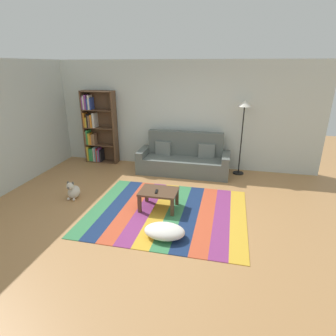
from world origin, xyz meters
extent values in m
plane|color=#B27F4C|center=(0.00, 0.00, 0.00)|extent=(14.00, 14.00, 0.00)
cube|color=silver|center=(0.00, 2.55, 1.35)|extent=(6.80, 0.10, 2.70)
cube|color=silver|center=(-3.40, 0.75, 1.35)|extent=(0.10, 5.50, 2.70)
cube|color=#387F4C|center=(-1.12, -0.08, 0.01)|extent=(0.29, 2.39, 0.01)
cube|color=navy|center=(-0.83, -0.08, 0.01)|extent=(0.29, 2.39, 0.01)
cube|color=#C64C2D|center=(-0.55, -0.08, 0.01)|extent=(0.29, 2.39, 0.01)
cube|color=#843370|center=(-0.26, -0.08, 0.01)|extent=(0.29, 2.39, 0.01)
cube|color=gold|center=(0.03, -0.08, 0.01)|extent=(0.29, 2.39, 0.01)
cube|color=#387F4C|center=(0.32, -0.08, 0.01)|extent=(0.29, 2.39, 0.01)
cube|color=navy|center=(0.60, -0.08, 0.01)|extent=(0.29, 2.39, 0.01)
cube|color=#C64C2D|center=(0.89, -0.08, 0.01)|extent=(0.29, 2.39, 0.01)
cube|color=#843370|center=(1.18, -0.08, 0.01)|extent=(0.29, 2.39, 0.01)
cube|color=gold|center=(1.46, -0.08, 0.01)|extent=(0.29, 2.39, 0.01)
cube|color=#59605B|center=(0.11, 1.95, 0.20)|extent=(1.90, 0.80, 0.40)
cube|color=#59605B|center=(0.11, 2.25, 0.70)|extent=(1.90, 0.20, 0.60)
cube|color=#59605B|center=(-0.93, 1.95, 0.28)|extent=(0.18, 0.80, 0.56)
cube|color=#59605B|center=(1.15, 1.95, 0.28)|extent=(0.18, 0.80, 0.56)
cube|color=slate|center=(-0.44, 2.13, 0.56)|extent=(0.42, 0.19, 0.36)
cube|color=slate|center=(0.66, 2.13, 0.56)|extent=(0.42, 0.19, 0.36)
cube|color=brown|center=(-2.68, 2.30, 0.97)|extent=(0.04, 0.28, 1.95)
cube|color=brown|center=(-1.81, 2.30, 0.97)|extent=(0.04, 0.28, 1.95)
cube|color=brown|center=(-2.24, 2.43, 0.97)|extent=(0.90, 0.01, 1.95)
cube|color=brown|center=(-2.24, 2.30, 0.02)|extent=(0.86, 0.28, 0.02)
cube|color=brown|center=(-2.24, 2.30, 0.50)|extent=(0.86, 0.28, 0.02)
cube|color=brown|center=(-2.24, 2.30, 0.97)|extent=(0.86, 0.28, 0.02)
cube|color=brown|center=(-2.24, 2.30, 1.45)|extent=(0.86, 0.28, 0.02)
cube|color=brown|center=(-2.24, 2.30, 1.93)|extent=(0.86, 0.28, 0.02)
cube|color=gold|center=(-2.63, 2.27, 0.23)|extent=(0.05, 0.20, 0.41)
cube|color=green|center=(-2.57, 2.27, 0.20)|extent=(0.05, 0.19, 0.35)
cube|color=green|center=(-2.51, 2.27, 0.21)|extent=(0.05, 0.20, 0.36)
cube|color=silver|center=(-2.46, 2.27, 0.22)|extent=(0.03, 0.19, 0.38)
cube|color=#668C99|center=(-2.41, 2.29, 0.23)|extent=(0.03, 0.25, 0.41)
cube|color=red|center=(-2.37, 2.29, 0.21)|extent=(0.03, 0.24, 0.37)
cube|color=#668C99|center=(-2.34, 2.25, 0.19)|extent=(0.03, 0.17, 0.32)
cube|color=purple|center=(-2.30, 2.27, 0.22)|extent=(0.03, 0.20, 0.39)
cube|color=black|center=(-2.26, 2.29, 0.19)|extent=(0.05, 0.24, 0.33)
cube|color=#8C6647|center=(-2.65, 2.27, 0.68)|extent=(0.03, 0.21, 0.36)
cube|color=green|center=(-2.61, 2.29, 0.70)|extent=(0.04, 0.25, 0.40)
cube|color=gold|center=(-2.56, 2.28, 0.66)|extent=(0.04, 0.21, 0.31)
cube|color=orange|center=(-2.51, 2.28, 0.64)|extent=(0.05, 0.21, 0.27)
cube|color=#8C6647|center=(-2.46, 2.30, 0.65)|extent=(0.03, 0.25, 0.28)
cube|color=#8C6647|center=(-2.41, 2.26, 0.66)|extent=(0.05, 0.18, 0.31)
cube|color=orange|center=(-2.64, 2.28, 1.18)|extent=(0.04, 0.21, 0.39)
cube|color=gold|center=(-2.59, 2.28, 1.12)|extent=(0.05, 0.22, 0.27)
cube|color=black|center=(-2.55, 2.26, 1.16)|extent=(0.03, 0.17, 0.36)
cube|color=#8C6647|center=(-2.50, 2.30, 1.14)|extent=(0.05, 0.26, 0.32)
cube|color=orange|center=(-2.44, 2.26, 1.15)|extent=(0.05, 0.18, 0.34)
cube|color=silver|center=(-2.37, 2.30, 1.18)|extent=(0.05, 0.26, 0.39)
cube|color=purple|center=(-2.64, 2.25, 1.62)|extent=(0.03, 0.16, 0.32)
cube|color=silver|center=(-2.60, 2.28, 1.64)|extent=(0.04, 0.22, 0.36)
cube|color=purple|center=(-2.55, 2.28, 1.65)|extent=(0.04, 0.22, 0.38)
cube|color=#334CB2|center=(-2.50, 2.27, 1.60)|extent=(0.03, 0.20, 0.28)
cube|color=silver|center=(-2.46, 2.27, 1.65)|extent=(0.05, 0.20, 0.37)
cube|color=#334CB2|center=(-2.42, 2.28, 1.61)|extent=(0.03, 0.23, 0.31)
cube|color=#513826|center=(-0.02, 0.03, 0.36)|extent=(0.70, 0.52, 0.04)
cube|color=#513826|center=(-0.32, -0.19, 0.17)|extent=(0.06, 0.06, 0.33)
cube|color=#513826|center=(0.29, -0.19, 0.17)|extent=(0.06, 0.06, 0.33)
cube|color=#513826|center=(-0.32, 0.25, 0.17)|extent=(0.06, 0.06, 0.33)
cube|color=#513826|center=(0.29, 0.25, 0.17)|extent=(0.06, 0.06, 0.33)
ellipsoid|color=white|center=(0.31, -0.87, 0.11)|extent=(0.65, 0.45, 0.21)
ellipsoid|color=beige|center=(-1.83, 0.08, 0.13)|extent=(0.22, 0.30, 0.26)
sphere|color=beige|center=(-1.83, -0.03, 0.30)|extent=(0.15, 0.15, 0.15)
ellipsoid|color=#5B5750|center=(-1.83, -0.09, 0.29)|extent=(0.06, 0.07, 0.05)
ellipsoid|color=#5B5750|center=(-1.88, -0.01, 0.36)|extent=(0.05, 0.04, 0.08)
ellipsoid|color=#5B5750|center=(-1.77, -0.01, 0.36)|extent=(0.05, 0.04, 0.08)
sphere|color=beige|center=(-1.89, -0.06, 0.03)|extent=(0.06, 0.06, 0.06)
sphere|color=beige|center=(-1.77, -0.06, 0.03)|extent=(0.06, 0.06, 0.06)
cylinder|color=black|center=(1.48, 2.22, 0.01)|extent=(0.26, 0.26, 0.02)
cylinder|color=black|center=(1.48, 2.22, 0.85)|extent=(0.03, 0.03, 1.64)
cone|color=white|center=(1.48, 2.22, 1.74)|extent=(0.32, 0.32, 0.14)
cube|color=black|center=(-0.04, -0.04, 0.38)|extent=(0.07, 0.15, 0.02)
camera|label=1|loc=(1.20, -4.49, 2.58)|focal=29.55mm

